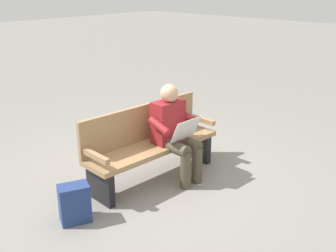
# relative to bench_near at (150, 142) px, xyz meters

# --- Properties ---
(ground_plane) EXTENTS (40.00, 40.00, 0.00)m
(ground_plane) POSITION_rel_bench_near_xyz_m (0.00, 0.07, -0.46)
(ground_plane) COLOR gray
(bench_near) EXTENTS (1.82, 0.57, 0.90)m
(bench_near) POSITION_rel_bench_near_xyz_m (0.00, 0.00, 0.00)
(bench_near) COLOR #9E7A51
(bench_near) RESTS_ON ground
(person_seated) EXTENTS (0.59, 0.59, 1.18)m
(person_seated) POSITION_rel_bench_near_xyz_m (-0.19, 0.24, 0.17)
(person_seated) COLOR maroon
(person_seated) RESTS_ON ground
(backpack) EXTENTS (0.36, 0.32, 0.41)m
(backpack) POSITION_rel_bench_near_xyz_m (1.23, 0.15, -0.26)
(backpack) COLOR navy
(backpack) RESTS_ON ground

